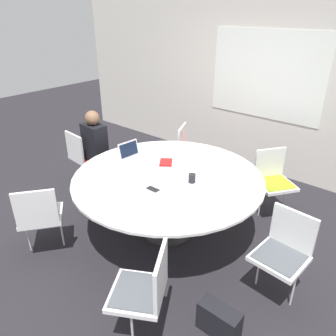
{
  "coord_description": "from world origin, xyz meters",
  "views": [
    {
      "loc": [
        2.12,
        -2.52,
        2.49
      ],
      "look_at": [
        0.0,
        0.0,
        0.86
      ],
      "focal_mm": 35.0,
      "sensor_mm": 36.0,
      "label": 1
    }
  ],
  "objects_px": {
    "cell_phone": "(153,189)",
    "chair_2": "(145,287)",
    "coffee_cup": "(192,178)",
    "spiral_notebook": "(166,162)",
    "handbag": "(219,321)",
    "laptop": "(132,155)",
    "chair_3": "(284,249)",
    "chair_5": "(190,148)",
    "chair_1": "(40,214)",
    "person_0": "(96,145)",
    "chair_4": "(273,177)",
    "chair_0": "(83,154)"
  },
  "relations": [
    {
      "from": "chair_2",
      "to": "chair_5",
      "type": "xyz_separation_m",
      "value": [
        -1.4,
        2.47,
        0.0
      ]
    },
    {
      "from": "chair_1",
      "to": "cell_phone",
      "type": "bearing_deg",
      "value": -9.17
    },
    {
      "from": "cell_phone",
      "to": "handbag",
      "type": "distance_m",
      "value": 1.4
    },
    {
      "from": "chair_0",
      "to": "person_0",
      "type": "xyz_separation_m",
      "value": [
        0.25,
        0.06,
        0.19
      ]
    },
    {
      "from": "handbag",
      "to": "spiral_notebook",
      "type": "bearing_deg",
      "value": 144.55
    },
    {
      "from": "person_0",
      "to": "laptop",
      "type": "distance_m",
      "value": 0.84
    },
    {
      "from": "person_0",
      "to": "cell_phone",
      "type": "relative_size",
      "value": 8.57
    },
    {
      "from": "coffee_cup",
      "to": "chair_3",
      "type": "bearing_deg",
      "value": -5.35
    },
    {
      "from": "chair_0",
      "to": "chair_3",
      "type": "height_order",
      "value": "same"
    },
    {
      "from": "chair_0",
      "to": "chair_1",
      "type": "distance_m",
      "value": 1.57
    },
    {
      "from": "coffee_cup",
      "to": "handbag",
      "type": "distance_m",
      "value": 1.44
    },
    {
      "from": "chair_1",
      "to": "handbag",
      "type": "distance_m",
      "value": 2.1
    },
    {
      "from": "spiral_notebook",
      "to": "cell_phone",
      "type": "distance_m",
      "value": 0.66
    },
    {
      "from": "chair_1",
      "to": "person_0",
      "type": "relative_size",
      "value": 0.71
    },
    {
      "from": "spiral_notebook",
      "to": "chair_4",
      "type": "bearing_deg",
      "value": 43.92
    },
    {
      "from": "coffee_cup",
      "to": "chair_5",
      "type": "bearing_deg",
      "value": 127.18
    },
    {
      "from": "chair_3",
      "to": "spiral_notebook",
      "type": "bearing_deg",
      "value": -5.22
    },
    {
      "from": "person_0",
      "to": "spiral_notebook",
      "type": "relative_size",
      "value": 4.68
    },
    {
      "from": "chair_5",
      "to": "coffee_cup",
      "type": "relative_size",
      "value": 8.7
    },
    {
      "from": "coffee_cup",
      "to": "spiral_notebook",
      "type": "bearing_deg",
      "value": 160.73
    },
    {
      "from": "chair_2",
      "to": "chair_4",
      "type": "distance_m",
      "value": 2.4
    },
    {
      "from": "coffee_cup",
      "to": "handbag",
      "type": "height_order",
      "value": "coffee_cup"
    },
    {
      "from": "chair_2",
      "to": "person_0",
      "type": "relative_size",
      "value": 0.71
    },
    {
      "from": "laptop",
      "to": "coffee_cup",
      "type": "bearing_deg",
      "value": -85.07
    },
    {
      "from": "chair_1",
      "to": "person_0",
      "type": "xyz_separation_m",
      "value": [
        -0.68,
        1.33,
        0.19
      ]
    },
    {
      "from": "person_0",
      "to": "cell_phone",
      "type": "distance_m",
      "value": 1.62
    },
    {
      "from": "cell_phone",
      "to": "chair_2",
      "type": "bearing_deg",
      "value": -50.99
    },
    {
      "from": "chair_0",
      "to": "coffee_cup",
      "type": "distance_m",
      "value": 2.04
    },
    {
      "from": "spiral_notebook",
      "to": "coffee_cup",
      "type": "distance_m",
      "value": 0.56
    },
    {
      "from": "chair_3",
      "to": "chair_5",
      "type": "relative_size",
      "value": 1.0
    },
    {
      "from": "chair_0",
      "to": "spiral_notebook",
      "type": "distance_m",
      "value": 1.51
    },
    {
      "from": "chair_1",
      "to": "chair_5",
      "type": "distance_m",
      "value": 2.46
    },
    {
      "from": "chair_1",
      "to": "spiral_notebook",
      "type": "height_order",
      "value": "chair_1"
    },
    {
      "from": "chair_0",
      "to": "cell_phone",
      "type": "distance_m",
      "value": 1.86
    },
    {
      "from": "chair_0",
      "to": "chair_5",
      "type": "bearing_deg",
      "value": 52.57
    },
    {
      "from": "chair_0",
      "to": "coffee_cup",
      "type": "bearing_deg",
      "value": 4.22
    },
    {
      "from": "laptop",
      "to": "person_0",
      "type": "bearing_deg",
      "value": 88.96
    },
    {
      "from": "chair_2",
      "to": "laptop",
      "type": "height_order",
      "value": "laptop"
    },
    {
      "from": "chair_3",
      "to": "laptop",
      "type": "height_order",
      "value": "laptop"
    },
    {
      "from": "laptop",
      "to": "spiral_notebook",
      "type": "relative_size",
      "value": 1.22
    },
    {
      "from": "chair_0",
      "to": "chair_1",
      "type": "relative_size",
      "value": 1.0
    },
    {
      "from": "chair_0",
      "to": "spiral_notebook",
      "type": "relative_size",
      "value": 3.33
    },
    {
      "from": "chair_3",
      "to": "person_0",
      "type": "height_order",
      "value": "person_0"
    },
    {
      "from": "coffee_cup",
      "to": "handbag",
      "type": "relative_size",
      "value": 0.27
    },
    {
      "from": "chair_1",
      "to": "chair_3",
      "type": "xyz_separation_m",
      "value": [
        2.21,
        1.13,
        0.0
      ]
    },
    {
      "from": "spiral_notebook",
      "to": "coffee_cup",
      "type": "height_order",
      "value": "coffee_cup"
    },
    {
      "from": "coffee_cup",
      "to": "chair_2",
      "type": "bearing_deg",
      "value": -69.17
    },
    {
      "from": "laptop",
      "to": "cell_phone",
      "type": "bearing_deg",
      "value": -113.61
    },
    {
      "from": "chair_0",
      "to": "chair_2",
      "type": "xyz_separation_m",
      "value": [
        2.49,
        -1.28,
        0.0
      ]
    },
    {
      "from": "chair_1",
      "to": "coffee_cup",
      "type": "height_order",
      "value": "chair_1"
    }
  ]
}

